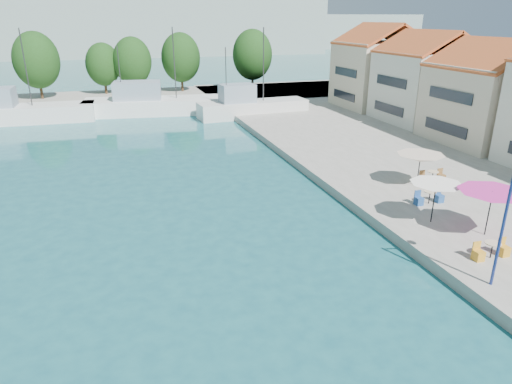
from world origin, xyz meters
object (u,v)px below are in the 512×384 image
object	(u,v)px
trawler_02	(13,113)
umbrella_white	(436,188)
trawler_04	(250,108)
umbrella_cream	(420,158)
umbrella_pink	(492,196)
trawler_03	(158,105)

from	to	relation	value
trawler_02	umbrella_white	distance (m)	45.06
trawler_04	umbrella_cream	distance (m)	27.22
umbrella_pink	umbrella_cream	distance (m)	7.28
trawler_04	umbrella_cream	size ratio (longest dim) A/B	4.28
trawler_02	umbrella_pink	world-z (taller)	trawler_02
trawler_02	trawler_04	bearing A→B (deg)	-8.73
trawler_02	umbrella_white	xyz separation A→B (m)	(25.83, -36.88, 1.46)
trawler_04	trawler_02	bearing A→B (deg)	166.22
trawler_02	umbrella_white	size ratio (longest dim) A/B	5.98
umbrella_white	umbrella_cream	world-z (taller)	umbrella_white
trawler_03	trawler_04	distance (m)	11.27
trawler_03	trawler_04	size ratio (longest dim) A/B	1.43
trawler_03	umbrella_white	world-z (taller)	trawler_03
trawler_02	trawler_04	world-z (taller)	same
trawler_02	trawler_03	size ratio (longest dim) A/B	0.88
trawler_02	umbrella_white	world-z (taller)	trawler_02
trawler_04	umbrella_pink	size ratio (longest dim) A/B	3.89
trawler_04	umbrella_white	world-z (taller)	trawler_04
trawler_02	umbrella_cream	xyz separation A→B (m)	(28.62, -31.81, 1.37)
umbrella_cream	trawler_02	bearing A→B (deg)	131.98
trawler_03	umbrella_pink	xyz separation A→B (m)	(11.84, -39.44, 1.58)
trawler_03	umbrella_cream	size ratio (longest dim) A/B	6.12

